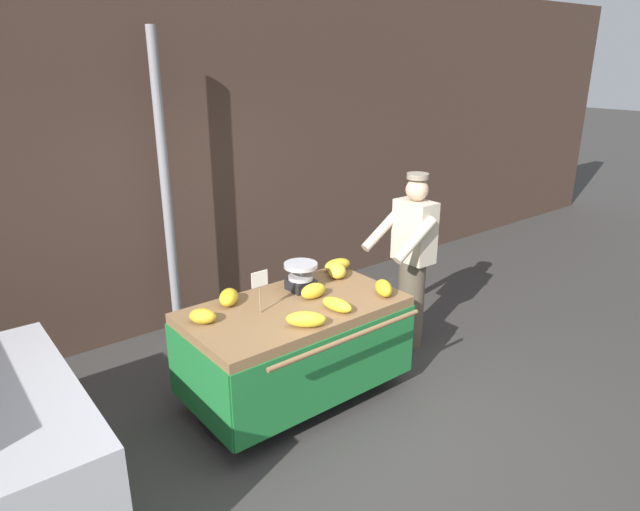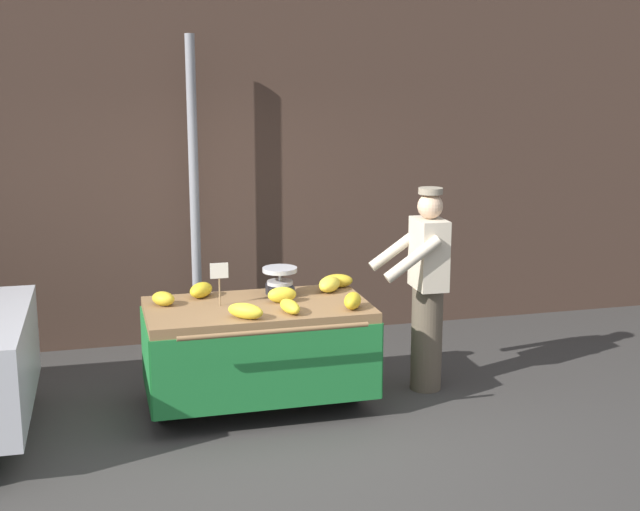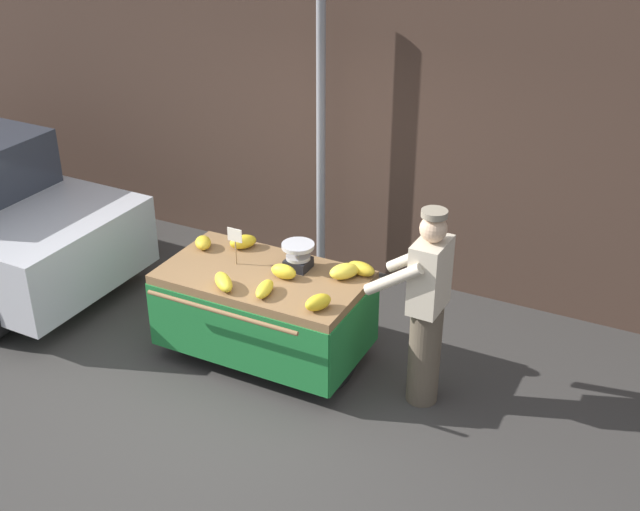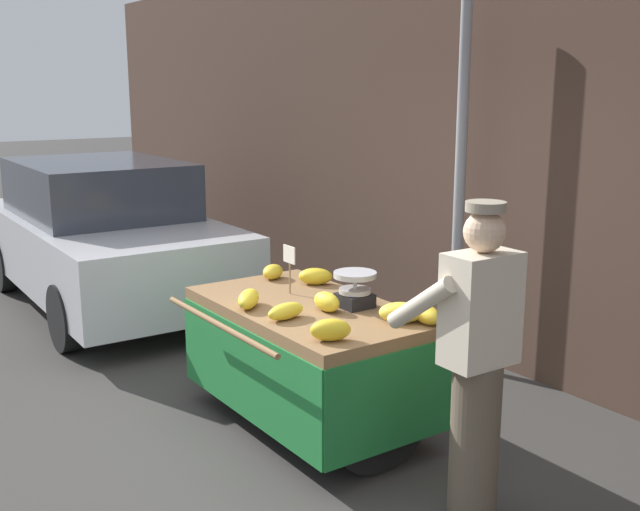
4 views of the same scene
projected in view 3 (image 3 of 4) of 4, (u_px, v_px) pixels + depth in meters
The scene contains 15 objects.
ground_plane at pixel (225, 400), 6.77m from camera, with size 60.00×60.00×0.00m, color #383533.
back_wall at pixel (365, 105), 8.10m from camera, with size 16.00×0.24×3.53m, color #473328.
street_pole at pixel (321, 140), 8.03m from camera, with size 0.09×0.09×2.97m, color gray.
banana_cart at pixel (264, 297), 7.03m from camera, with size 1.75×1.17×0.86m.
weighing_scale at pixel (298, 256), 6.94m from camera, with size 0.28×0.28×0.24m.
price_sign at pixel (235, 238), 6.95m from camera, with size 0.14×0.01×0.34m.
banana_bunch_0 at pixel (224, 282), 6.67m from camera, with size 0.12×0.29×0.12m, color yellow.
banana_bunch_1 at pixel (318, 302), 6.38m from camera, with size 0.13×0.23×0.13m, color gold.
banana_bunch_2 at pixel (265, 289), 6.59m from camera, with size 0.12×0.27×0.10m, color yellow.
banana_bunch_3 at pixel (203, 243), 7.31m from camera, with size 0.14×0.20×0.11m, color gold.
banana_bunch_4 at pixel (284, 272), 6.82m from camera, with size 0.12×0.23×0.13m, color yellow.
banana_bunch_5 at pixel (361, 269), 6.88m from camera, with size 0.12×0.26×0.11m, color gold.
banana_bunch_6 at pixel (344, 271), 6.82m from camera, with size 0.16×0.27×0.13m, color yellow.
banana_bunch_7 at pixel (243, 242), 7.31m from camera, with size 0.14×0.24×0.12m, color gold.
vendor_person at pixel (426, 308), 6.40m from camera, with size 0.59×0.52×1.71m.
Camera 3 is at (3.16, -4.49, 4.22)m, focal length 45.98 mm.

